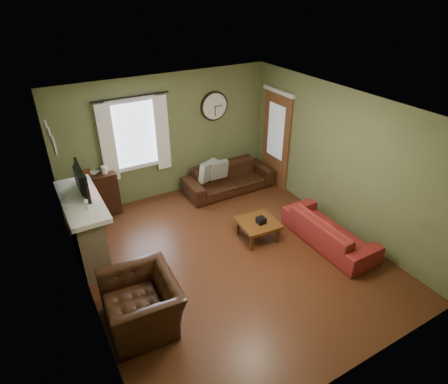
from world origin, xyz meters
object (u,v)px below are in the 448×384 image
sofa_red (329,230)px  coffee_table (258,230)px  sofa_brown (229,178)px  armchair (142,303)px  bookshelf (99,195)px

sofa_red → coffee_table: (-1.03, 0.75, -0.09)m
sofa_brown → armchair: 3.95m
sofa_brown → armchair: size_ratio=1.83×
armchair → coffee_table: size_ratio=1.62×
bookshelf → armchair: (-0.18, -3.05, -0.09)m
coffee_table → armchair: bearing=-161.4°
bookshelf → coffee_table: bookshelf is taller
sofa_red → armchair: (-3.50, -0.07, 0.09)m
bookshelf → sofa_brown: bookshelf is taller
armchair → coffee_table: (2.47, 0.83, -0.18)m
bookshelf → sofa_red: size_ratio=0.49×
sofa_red → armchair: 3.50m
armchair → coffee_table: armchair is taller
coffee_table → sofa_red: bearing=-36.3°
sofa_brown → coffee_table: (-0.46, -1.83, -0.11)m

